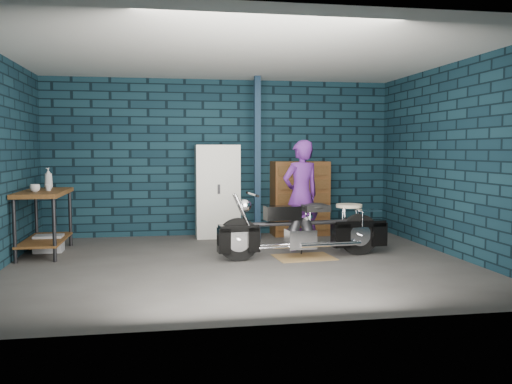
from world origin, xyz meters
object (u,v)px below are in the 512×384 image
at_px(locker, 217,191).
at_px(tool_chest, 300,198).
at_px(storage_bin, 49,244).
at_px(shop_stool, 349,228).
at_px(person, 301,195).
at_px(motorcycle, 304,225).
at_px(workbench, 45,222).

relative_size(locker, tool_chest, 1.22).
height_order(storage_bin, shop_stool, shop_stool).
distance_m(person, storage_bin, 3.77).
height_order(person, locker, person).
xyz_separation_m(motorcycle, locker, (-1.01, 1.97, 0.33)).
xyz_separation_m(motorcycle, storage_bin, (-3.58, 1.02, -0.33)).
bearing_deg(person, storage_bin, -24.06).
xyz_separation_m(motorcycle, tool_chest, (0.44, 1.97, 0.19)).
xyz_separation_m(workbench, tool_chest, (4.03, 1.08, 0.19)).
distance_m(storage_bin, shop_stool, 4.40).
bearing_deg(locker, storage_bin, -159.63).
relative_size(person, tool_chest, 1.27).
bearing_deg(locker, motorcycle, -62.86).
bearing_deg(person, locker, -68.62).
bearing_deg(motorcycle, workbench, 161.28).
distance_m(motorcycle, shop_stool, 0.86).
relative_size(motorcycle, storage_bin, 5.20).
height_order(motorcycle, tool_chest, tool_chest).
relative_size(workbench, tool_chest, 1.09).
xyz_separation_m(workbench, person, (3.70, -0.30, 0.36)).
xyz_separation_m(storage_bin, locker, (2.57, 0.95, 0.66)).
height_order(workbench, motorcycle, motorcycle).
bearing_deg(tool_chest, person, -103.58).
bearing_deg(storage_bin, workbench, -98.67).
xyz_separation_m(storage_bin, tool_chest, (4.01, 0.95, 0.52)).
bearing_deg(storage_bin, person, -6.73).
distance_m(workbench, person, 3.73).
height_order(motorcycle, shop_stool, motorcycle).
xyz_separation_m(motorcycle, shop_stool, (0.77, 0.36, -0.11)).
distance_m(locker, tool_chest, 1.45).
relative_size(motorcycle, shop_stool, 2.99).
bearing_deg(person, motorcycle, 62.93).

